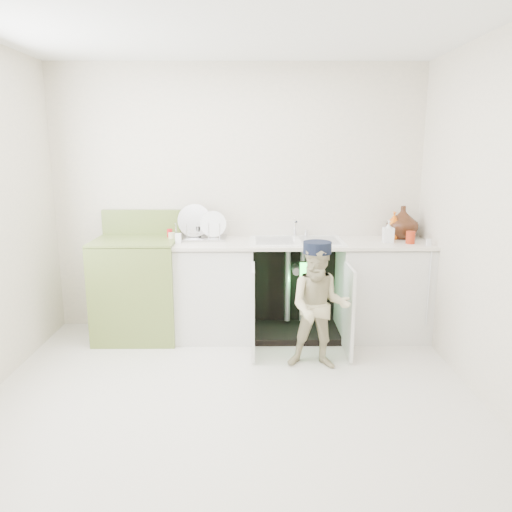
{
  "coord_description": "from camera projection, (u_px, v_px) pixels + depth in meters",
  "views": [
    {
      "loc": [
        0.15,
        -3.27,
        1.75
      ],
      "look_at": [
        0.17,
        0.7,
        0.87
      ],
      "focal_mm": 35.0,
      "sensor_mm": 36.0,
      "label": 1
    }
  ],
  "objects": [
    {
      "name": "ground",
      "position": [
        232.0,
        396.0,
        3.57
      ],
      "size": [
        3.5,
        3.5,
        0.0
      ],
      "primitive_type": "plane",
      "color": "#BCB4A5",
      "rests_on": "ground"
    },
    {
      "name": "repair_worker",
      "position": [
        319.0,
        306.0,
        3.93
      ],
      "size": [
        0.54,
        0.61,
        1.03
      ],
      "rotation": [
        0.0,
        0.0,
        -0.13
      ],
      "color": "#C9BA90",
      "rests_on": "ground"
    },
    {
      "name": "counter_run",
      "position": [
        298.0,
        286.0,
        4.65
      ],
      "size": [
        2.44,
        1.02,
        1.2
      ],
      "color": "silver",
      "rests_on": "ground"
    },
    {
      "name": "avocado_stove",
      "position": [
        138.0,
        287.0,
        4.61
      ],
      "size": [
        0.74,
        0.65,
        1.16
      ],
      "color": "olive",
      "rests_on": "ground"
    },
    {
      "name": "room_shell",
      "position": [
        230.0,
        223.0,
        3.3
      ],
      "size": [
        6.0,
        5.5,
        1.26
      ],
      "color": "beige",
      "rests_on": "ground"
    }
  ]
}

